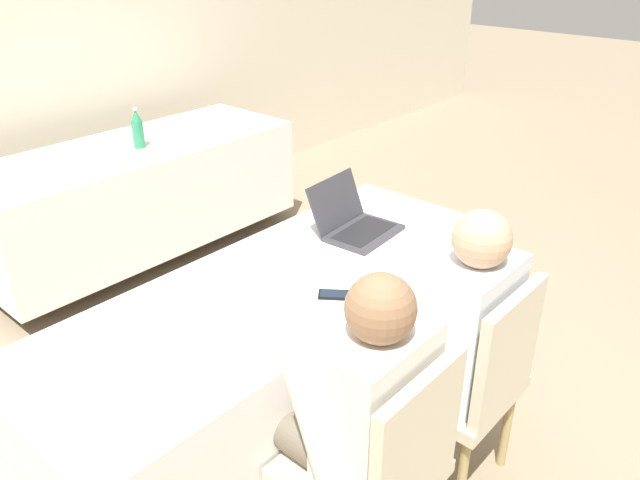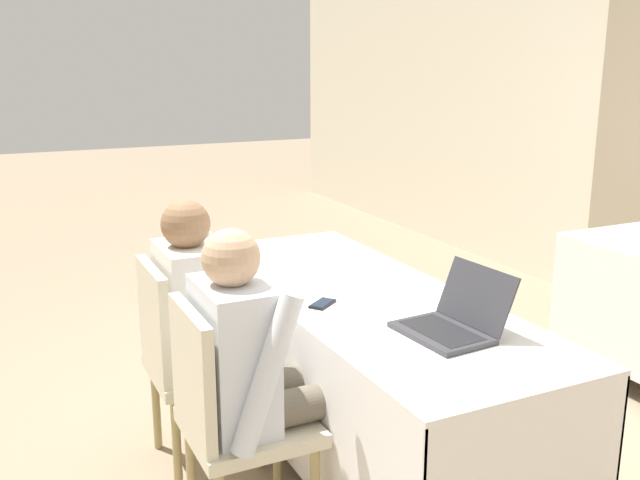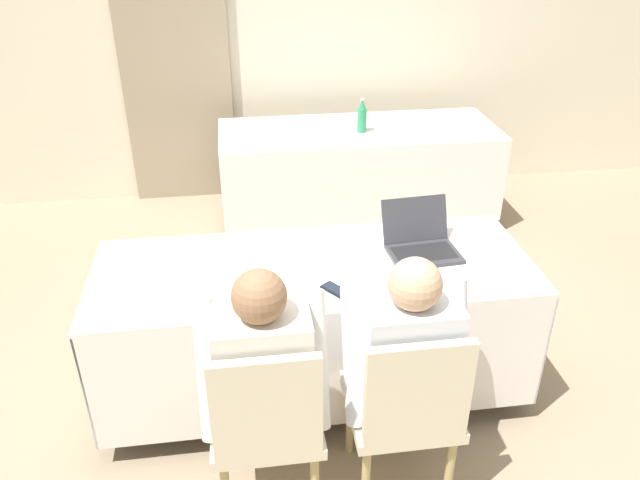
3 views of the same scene
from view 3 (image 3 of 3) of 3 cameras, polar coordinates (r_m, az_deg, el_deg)
The scene contains 14 objects.
ground_plane at distance 3.39m, azimuth -0.48°, elevation -13.36°, with size 24.00×24.00×0.00m, color gray.
wall_back at distance 5.17m, azimuth -4.55°, elevation 18.60°, with size 12.00×0.06×2.70m.
curtain_panel at distance 5.13m, azimuth -13.39°, elevation 17.57°, with size 0.85×0.04×2.65m.
conference_table_near at distance 3.03m, azimuth -0.53°, elevation -5.31°, with size 2.07×0.77×0.76m.
conference_table_far at distance 4.77m, azimuth 3.51°, elevation 8.05°, with size 2.07×0.77×0.76m.
laptop at distance 3.07m, azimuth 9.24°, elevation -0.32°, with size 0.36×0.34×0.23m.
cell_phone at distance 2.75m, azimuth 1.37°, elevation -4.56°, with size 0.13×0.14×0.01m.
paper_beside_laptop at distance 3.15m, azimuth 4.26°, elevation -0.07°, with size 0.29×0.35×0.00m.
paper_centre_table at distance 3.03m, azimuth -1.02°, elevation -1.23°, with size 0.30×0.35×0.00m.
water_bottle at distance 4.61m, azimuth 3.87°, elevation 11.16°, with size 0.07×0.07×0.25m.
chair_near_left at distance 2.53m, azimuth -4.93°, elevation -16.10°, with size 0.44×0.44×0.90m.
chair_near_right at distance 2.60m, azimuth 7.90°, elevation -14.79°, with size 0.44×0.44×0.90m.
person_checkered_shirt at distance 2.50m, azimuth -5.24°, elevation -11.85°, with size 0.50×0.52×1.16m.
person_white_shirt at distance 2.57m, azimuth 7.54°, elevation -10.65°, with size 0.50×0.52×1.16m.
Camera 3 is at (-0.32, -2.48, 2.29)m, focal length 35.00 mm.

